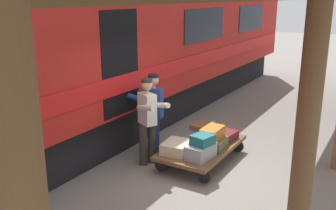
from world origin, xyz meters
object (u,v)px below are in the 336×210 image
object	(u,v)px
suitcase_teal_softside	(203,140)
suitcase_brown_leather	(203,129)
suitcase_cream_canvas	(177,147)
porter_in_overalls	(153,112)
porter_by_door	(148,119)
suitcase_maroon_trunk	(225,135)
suitcase_orange_carryall	(212,133)
suitcase_gray_aluminum	(201,151)
train_car	(64,52)
suitcase_olive_duffel	(213,143)
suitcase_slate_roller	(191,139)
luggage_cart	(202,148)

from	to	relation	value
suitcase_teal_softside	suitcase_brown_leather	bearing A→B (deg)	-64.24
suitcase_cream_canvas	suitcase_brown_leather	bearing A→B (deg)	-90.00
porter_in_overalls	porter_by_door	bearing A→B (deg)	111.71
suitcase_maroon_trunk	suitcase_orange_carryall	size ratio (longest dim) A/B	0.97
suitcase_teal_softside	suitcase_cream_canvas	bearing A→B (deg)	2.00
suitcase_brown_leather	suitcase_gray_aluminum	xyz separation A→B (m)	(-0.50, 1.11, 0.01)
suitcase_gray_aluminum	porter_by_door	bearing A→B (deg)	5.13
train_car	suitcase_maroon_trunk	bearing A→B (deg)	-158.24
train_car	suitcase_maroon_trunk	distance (m)	3.78
suitcase_gray_aluminum	porter_by_door	distance (m)	1.19
suitcase_maroon_trunk	suitcase_cream_canvas	distance (m)	1.22
suitcase_maroon_trunk	porter_by_door	world-z (taller)	porter_by_door
train_car	suitcase_olive_duffel	world-z (taller)	train_car
suitcase_gray_aluminum	suitcase_cream_canvas	size ratio (longest dim) A/B	1.00
suitcase_brown_leather	suitcase_cream_canvas	size ratio (longest dim) A/B	0.88
suitcase_maroon_trunk	porter_in_overalls	distance (m)	1.57
suitcase_gray_aluminum	suitcase_slate_roller	bearing A→B (deg)	-47.86
suitcase_cream_canvas	porter_in_overalls	xyz separation A→B (m)	(0.75, -0.32, 0.49)
train_car	suitcase_olive_duffel	distance (m)	3.62
train_car	porter_in_overalls	size ratio (longest dim) A/B	12.17
luggage_cart	suitcase_slate_roller	size ratio (longest dim) A/B	3.49
suitcase_olive_duffel	porter_by_door	xyz separation A→B (m)	(1.09, 0.65, 0.50)
suitcase_gray_aluminum	porter_by_door	size ratio (longest dim) A/B	0.34
suitcase_gray_aluminum	train_car	bearing A→B (deg)	2.70
suitcase_teal_softside	porter_by_door	world-z (taller)	porter_by_door
suitcase_cream_canvas	porter_in_overalls	size ratio (longest dim) A/B	0.34
suitcase_olive_duffel	porter_by_door	bearing A→B (deg)	31.01
suitcase_slate_roller	suitcase_orange_carryall	xyz separation A→B (m)	(-0.48, 0.01, 0.23)
suitcase_teal_softside	porter_by_door	size ratio (longest dim) A/B	0.22
suitcase_cream_canvas	suitcase_olive_duffel	bearing A→B (deg)	-132.14
suitcase_gray_aluminum	porter_in_overalls	world-z (taller)	porter_in_overalls
suitcase_olive_duffel	suitcase_cream_canvas	distance (m)	0.75
porter_by_door	suitcase_cream_canvas	bearing A→B (deg)	-170.51
suitcase_maroon_trunk	suitcase_teal_softside	size ratio (longest dim) A/B	1.36
suitcase_teal_softside	porter_in_overalls	bearing A→B (deg)	-13.39
suitcase_olive_duffel	suitcase_gray_aluminum	world-z (taller)	suitcase_gray_aluminum
suitcase_olive_duffel	suitcase_slate_roller	world-z (taller)	suitcase_olive_duffel
suitcase_cream_canvas	suitcase_orange_carryall	bearing A→B (deg)	-130.96
suitcase_cream_canvas	porter_by_door	world-z (taller)	porter_by_door
luggage_cart	suitcase_gray_aluminum	distance (m)	0.64
suitcase_teal_softside	porter_in_overalls	world-z (taller)	porter_in_overalls
train_car	suitcase_brown_leather	size ratio (longest dim) A/B	41.19
suitcase_brown_leather	porter_in_overalls	world-z (taller)	porter_in_overalls
porter_by_door	suitcase_gray_aluminum	bearing A→B (deg)	-174.87
suitcase_cream_canvas	suitcase_teal_softside	distance (m)	0.58
suitcase_gray_aluminum	porter_in_overalls	bearing A→B (deg)	-14.43
suitcase_slate_roller	train_car	bearing A→B (deg)	14.86
suitcase_orange_carryall	suitcase_gray_aluminum	bearing A→B (deg)	92.78
suitcase_cream_canvas	porter_in_overalls	bearing A→B (deg)	-23.25
suitcase_maroon_trunk	suitcase_teal_softside	bearing A→B (deg)	91.28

